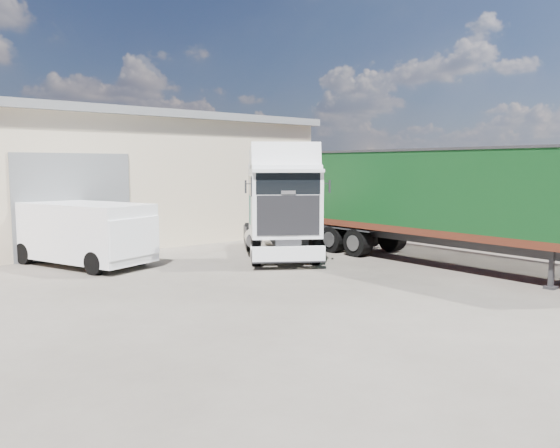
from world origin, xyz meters
TOP-DOWN VIEW (x-y plane):
  - ground at (0.00, 0.00)m, footprint 120.00×120.00m
  - brick_boundary_wall at (11.50, 6.00)m, footprint 0.35×26.00m
  - tractor_unit at (3.31, 5.19)m, footprint 4.97×5.99m
  - box_trailer at (6.72, 0.97)m, footprint 2.38×11.14m
  - panel_van at (-2.24, 8.29)m, footprint 3.48×5.26m

SIDE VIEW (x-z plane):
  - ground at x=0.00m, z-range 0.00..0.00m
  - panel_van at x=-2.24m, z-range 0.03..2.03m
  - brick_boundary_wall at x=11.50m, z-range 0.00..2.50m
  - tractor_unit at x=3.31m, z-range -0.31..3.60m
  - box_trailer at x=6.72m, z-range 0.41..4.11m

